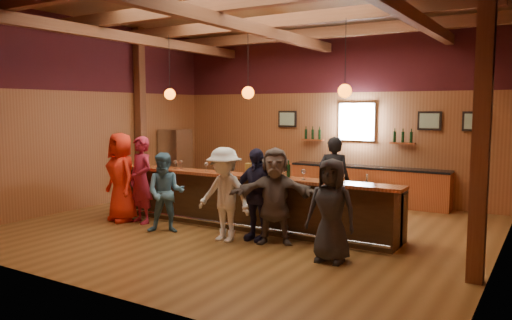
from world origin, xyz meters
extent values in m
plane|color=brown|center=(0.00, 0.00, 0.00)|extent=(9.00, 9.00, 0.00)
cube|color=brown|center=(0.00, 4.00, 2.25)|extent=(9.00, 0.04, 4.50)
cube|color=brown|center=(0.00, -4.00, 2.25)|extent=(9.00, 0.04, 4.50)
cube|color=brown|center=(-4.50, 0.00, 2.25)|extent=(0.04, 8.00, 4.50)
cube|color=brown|center=(4.50, 0.00, 2.25)|extent=(0.04, 8.00, 4.50)
cube|color=#3B1013|center=(0.00, 3.98, 3.65)|extent=(9.00, 0.01, 1.70)
cube|color=#3B1013|center=(-4.48, 0.00, 3.65)|extent=(0.01, 8.00, 1.70)
cube|color=#3B1013|center=(4.48, 0.00, 3.65)|extent=(0.01, 8.00, 1.70)
cube|color=#532B17|center=(-4.35, 1.50, 2.25)|extent=(0.22, 0.22, 4.50)
cube|color=#532B17|center=(4.35, -1.00, 2.25)|extent=(0.22, 0.22, 4.50)
cube|color=#532B17|center=(0.00, -1.00, 4.20)|extent=(8.80, 0.20, 0.25)
cube|color=#532B17|center=(0.00, 1.00, 4.20)|extent=(8.80, 0.20, 0.25)
cube|color=#532B17|center=(0.00, 3.00, 4.20)|extent=(8.80, 0.20, 0.25)
cube|color=#532B17|center=(-3.00, 0.00, 3.95)|extent=(0.18, 7.80, 0.22)
cube|color=#532B17|center=(0.00, 0.00, 3.95)|extent=(0.18, 7.80, 0.22)
cube|color=#532B17|center=(3.00, 0.00, 3.95)|extent=(0.18, 7.80, 0.22)
cube|color=black|center=(0.00, 0.00, 0.53)|extent=(6.00, 0.60, 1.05)
cube|color=maroon|center=(0.00, -0.18, 1.08)|extent=(6.30, 0.50, 0.06)
cube|color=black|center=(0.00, 0.38, 0.93)|extent=(6.00, 0.48, 0.05)
cube|color=black|center=(0.00, 0.38, 0.45)|extent=(6.00, 0.48, 0.90)
cube|color=silver|center=(2.00, 0.38, 0.88)|extent=(0.45, 0.40, 0.14)
cube|color=silver|center=(2.50, 0.38, 0.88)|extent=(0.45, 0.40, 0.14)
cylinder|color=silver|center=(0.00, -0.42, 0.15)|extent=(6.00, 0.06, 0.06)
cube|color=maroon|center=(1.20, 3.72, 0.45)|extent=(4.00, 0.50, 0.90)
cube|color=black|center=(1.20, 3.72, 0.93)|extent=(4.00, 0.52, 0.05)
cube|color=silver|center=(0.80, 3.95, 2.05)|extent=(0.95, 0.08, 0.95)
cube|color=white|center=(0.80, 3.90, 2.05)|extent=(0.78, 0.01, 0.78)
cube|color=black|center=(-1.20, 3.94, 2.10)|extent=(0.55, 0.04, 0.45)
cube|color=silver|center=(-1.20, 3.92, 2.10)|extent=(0.45, 0.01, 0.35)
cube|color=black|center=(2.60, 3.94, 2.10)|extent=(0.55, 0.04, 0.45)
cube|color=silver|center=(2.60, 3.92, 2.10)|extent=(0.45, 0.01, 0.35)
cube|color=black|center=(3.60, 3.94, 2.10)|extent=(0.55, 0.04, 0.45)
cube|color=silver|center=(3.60, 3.92, 2.10)|extent=(0.45, 0.01, 0.35)
cube|color=maroon|center=(-0.40, 3.88, 1.55)|extent=(0.60, 0.18, 0.04)
cylinder|color=black|center=(-0.60, 3.88, 1.70)|extent=(0.07, 0.07, 0.26)
cylinder|color=black|center=(-0.40, 3.88, 1.70)|extent=(0.07, 0.07, 0.26)
cylinder|color=black|center=(-0.20, 3.88, 1.70)|extent=(0.07, 0.07, 0.26)
cube|color=maroon|center=(2.00, 3.88, 1.55)|extent=(0.60, 0.18, 0.04)
cylinder|color=black|center=(1.80, 3.88, 1.70)|extent=(0.07, 0.07, 0.26)
cylinder|color=black|center=(2.00, 3.88, 1.70)|extent=(0.07, 0.07, 0.26)
cylinder|color=black|center=(2.20, 3.88, 1.70)|extent=(0.07, 0.07, 0.26)
cylinder|color=black|center=(-2.00, 0.00, 3.33)|extent=(0.01, 0.01, 1.25)
sphere|color=#FF650C|center=(-2.00, 0.00, 2.70)|extent=(0.24, 0.24, 0.24)
cylinder|color=black|center=(0.00, 0.00, 3.33)|extent=(0.01, 0.01, 1.25)
sphere|color=#FF650C|center=(0.00, 0.00, 2.70)|extent=(0.24, 0.24, 0.24)
cylinder|color=black|center=(2.00, 0.00, 3.33)|extent=(0.01, 0.01, 1.25)
sphere|color=#FF650C|center=(2.00, 0.00, 2.70)|extent=(0.24, 0.24, 0.24)
cube|color=silver|center=(-4.10, 2.60, 0.90)|extent=(0.70, 0.70, 1.80)
imported|color=red|center=(-2.66, -0.84, 0.94)|extent=(1.06, 0.86, 1.89)
imported|color=maroon|center=(-2.16, -0.77, 0.91)|extent=(0.75, 0.59, 1.82)
imported|color=teal|center=(-1.19, -1.11, 0.78)|extent=(0.95, 0.89, 1.55)
imported|color=silver|center=(0.15, -1.04, 0.85)|extent=(1.13, 0.68, 1.71)
imported|color=#1E1C38|center=(0.61, -0.69, 0.84)|extent=(1.02, 0.51, 1.69)
imported|color=#60534D|center=(1.01, -0.71, 0.86)|extent=(1.65, 1.15, 1.72)
imported|color=black|center=(2.27, -1.17, 0.81)|extent=(0.82, 0.56, 1.63)
imported|color=black|center=(1.28, 1.32, 0.91)|extent=(0.73, 0.55, 1.82)
cylinder|color=brown|center=(0.11, -0.10, 1.22)|extent=(0.20, 0.20, 0.22)
cylinder|color=black|center=(0.64, -0.10, 1.25)|extent=(0.08, 0.08, 0.27)
cylinder|color=black|center=(0.64, -0.10, 1.43)|extent=(0.03, 0.03, 0.09)
cylinder|color=black|center=(0.94, -0.07, 1.23)|extent=(0.07, 0.07, 0.24)
cylinder|color=black|center=(0.94, -0.07, 1.39)|extent=(0.02, 0.02, 0.08)
cylinder|color=silver|center=(-2.54, -0.20, 1.11)|extent=(0.07, 0.07, 0.01)
cylinder|color=silver|center=(-2.54, -0.20, 1.17)|extent=(0.01, 0.01, 0.10)
sphere|color=silver|center=(-2.54, -0.20, 1.25)|extent=(0.08, 0.08, 0.08)
cylinder|color=silver|center=(-1.76, -0.14, 1.11)|extent=(0.07, 0.07, 0.01)
cylinder|color=silver|center=(-1.76, -0.14, 1.17)|extent=(0.01, 0.01, 0.10)
sphere|color=silver|center=(-1.76, -0.14, 1.25)|extent=(0.08, 0.08, 0.08)
cylinder|color=silver|center=(-1.65, -0.09, 1.11)|extent=(0.07, 0.07, 0.01)
cylinder|color=silver|center=(-1.65, -0.09, 1.17)|extent=(0.01, 0.01, 0.10)
sphere|color=silver|center=(-1.65, -0.09, 1.25)|extent=(0.08, 0.08, 0.08)
cylinder|color=silver|center=(-0.91, -0.18, 1.11)|extent=(0.08, 0.08, 0.01)
cylinder|color=silver|center=(-0.91, -0.18, 1.17)|extent=(0.01, 0.01, 0.11)
sphere|color=silver|center=(-0.91, -0.18, 1.26)|extent=(0.09, 0.09, 0.09)
cylinder|color=silver|center=(-0.33, -0.16, 1.11)|extent=(0.07, 0.07, 0.01)
cylinder|color=silver|center=(-0.33, -0.16, 1.17)|extent=(0.01, 0.01, 0.10)
sphere|color=silver|center=(-0.33, -0.16, 1.25)|extent=(0.08, 0.08, 0.08)
cylinder|color=silver|center=(0.93, -0.23, 1.11)|extent=(0.08, 0.08, 0.01)
cylinder|color=silver|center=(0.93, -0.23, 1.17)|extent=(0.01, 0.01, 0.11)
sphere|color=silver|center=(0.93, -0.23, 1.26)|extent=(0.09, 0.09, 0.09)
cylinder|color=silver|center=(1.32, -0.21, 1.11)|extent=(0.08, 0.08, 0.01)
cylinder|color=silver|center=(1.32, -0.21, 1.17)|extent=(0.01, 0.01, 0.11)
sphere|color=silver|center=(1.32, -0.21, 1.26)|extent=(0.09, 0.09, 0.09)
cylinder|color=silver|center=(2.07, -0.18, 1.11)|extent=(0.06, 0.06, 0.01)
cylinder|color=silver|center=(2.07, -0.18, 1.16)|extent=(0.01, 0.01, 0.09)
sphere|color=silver|center=(2.07, -0.18, 1.24)|extent=(0.07, 0.07, 0.07)
camera|label=1|loc=(5.24, -8.31, 2.41)|focal=35.00mm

